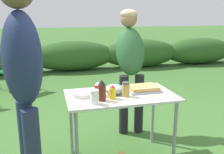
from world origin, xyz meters
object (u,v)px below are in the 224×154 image
(spice_jar, at_px, (126,89))
(standing_person_in_gray_fleece, at_px, (24,76))
(paper_cup_stack, at_px, (94,97))
(bbq_sauce_bottle, at_px, (102,91))
(camp_chair_near_hedge, at_px, (15,68))
(food_tray, at_px, (143,89))
(folding_table, at_px, (120,102))
(mustard_bottle, at_px, (112,92))
(mixing_bowl, at_px, (114,89))
(plate_stack, at_px, (83,94))
(ketchup_bottle, at_px, (98,89))
(standing_person_in_navy_coat, at_px, (130,57))

(spice_jar, relative_size, standing_person_in_gray_fleece, 0.08)
(spice_jar, bearing_deg, paper_cup_stack, -158.56)
(bbq_sauce_bottle, distance_m, spice_jar, 0.26)
(camp_chair_near_hedge, bearing_deg, food_tray, -98.46)
(folding_table, height_order, spice_jar, spice_jar)
(folding_table, distance_m, mustard_bottle, 0.21)
(mixing_bowl, height_order, standing_person_in_gray_fleece, standing_person_in_gray_fleece)
(plate_stack, bearing_deg, spice_jar, -17.24)
(food_tray, distance_m, standing_person_in_gray_fleece, 1.28)
(standing_person_in_gray_fleece, bearing_deg, spice_jar, -82.91)
(mixing_bowl, bearing_deg, mustard_bottle, -111.72)
(folding_table, height_order, food_tray, food_tray)
(paper_cup_stack, distance_m, spice_jar, 0.37)
(mixing_bowl, distance_m, standing_person_in_gray_fleece, 0.99)
(food_tray, relative_size, ketchup_bottle, 2.30)
(mustard_bottle, bearing_deg, ketchup_bottle, 131.50)
(food_tray, distance_m, camp_chair_near_hedge, 3.40)
(folding_table, xyz_separation_m, plate_stack, (-0.38, 0.05, 0.10))
(bbq_sauce_bottle, height_order, standing_person_in_navy_coat, standing_person_in_navy_coat)
(folding_table, bearing_deg, camp_chair_near_hedge, 114.30)
(bbq_sauce_bottle, xyz_separation_m, standing_person_in_gray_fleece, (-0.65, -0.30, 0.25))
(mustard_bottle, xyz_separation_m, ketchup_bottle, (-0.11, 0.13, 0.00))
(bbq_sauce_bottle, height_order, standing_person_in_gray_fleece, standing_person_in_gray_fleece)
(mixing_bowl, xyz_separation_m, bbq_sauce_bottle, (-0.17, -0.18, 0.05))
(mixing_bowl, bearing_deg, folding_table, -36.72)
(ketchup_bottle, bearing_deg, bbq_sauce_bottle, -89.60)
(mustard_bottle, distance_m, ketchup_bottle, 0.17)
(mustard_bottle, height_order, camp_chair_near_hedge, mustard_bottle)
(standing_person_in_gray_fleece, bearing_deg, ketchup_bottle, -69.83)
(mixing_bowl, height_order, bbq_sauce_bottle, bbq_sauce_bottle)
(food_tray, distance_m, plate_stack, 0.65)
(mustard_bottle, xyz_separation_m, camp_chair_near_hedge, (-1.25, 3.13, -0.34))
(mustard_bottle, height_order, ketchup_bottle, ketchup_bottle)
(mixing_bowl, height_order, mustard_bottle, mustard_bottle)
(standing_person_in_navy_coat, bearing_deg, bbq_sauce_bottle, -117.95)
(mixing_bowl, relative_size, bbq_sauce_bottle, 1.00)
(standing_person_in_navy_coat, bearing_deg, paper_cup_stack, -119.54)
(ketchup_bottle, bearing_deg, folding_table, -4.18)
(mixing_bowl, xyz_separation_m, ketchup_bottle, (-0.17, -0.02, 0.02))
(paper_cup_stack, height_order, standing_person_in_navy_coat, standing_person_in_navy_coat)
(paper_cup_stack, bearing_deg, standing_person_in_gray_fleece, -157.93)
(folding_table, bearing_deg, paper_cup_stack, -146.12)
(spice_jar, xyz_separation_m, standing_person_in_navy_coat, (0.30, 0.77, 0.19))
(paper_cup_stack, xyz_separation_m, ketchup_bottle, (0.08, 0.22, 0.00))
(paper_cup_stack, bearing_deg, folding_table, 33.88)
(mixing_bowl, relative_size, camp_chair_near_hedge, 0.24)
(standing_person_in_gray_fleece, bearing_deg, mixing_bowl, -74.54)
(bbq_sauce_bottle, xyz_separation_m, mustard_bottle, (0.11, 0.03, -0.03))
(standing_person_in_navy_coat, height_order, standing_person_in_gray_fleece, standing_person_in_gray_fleece)
(plate_stack, bearing_deg, standing_person_in_navy_coat, 42.00)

